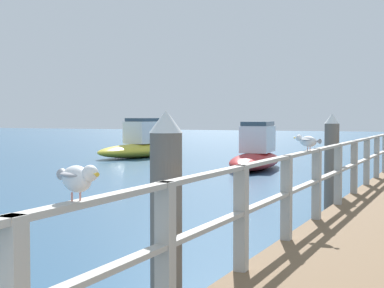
% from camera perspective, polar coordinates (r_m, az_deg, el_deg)
% --- Properties ---
extents(pier_railing, '(0.12, 23.25, 1.04)m').
position_cam_1_polar(pier_railing, '(12.43, 14.79, -1.50)').
color(pier_railing, '#B2ADA3').
rests_on(pier_railing, pier_deck).
extents(dock_piling_near, '(0.29, 0.29, 2.02)m').
position_cam_1_polar(dock_piling_near, '(5.39, -2.42, -7.49)').
color(dock_piling_near, '#6B6056').
rests_on(dock_piling_near, ground_plane).
extents(dock_piling_far, '(0.29, 0.29, 2.02)m').
position_cam_1_polar(dock_piling_far, '(12.21, 12.81, -1.90)').
color(dock_piling_far, '#6B6056').
rests_on(dock_piling_far, ground_plane).
extents(seagull_foreground, '(0.43, 0.29, 0.21)m').
position_cam_1_polar(seagull_foreground, '(3.50, -10.58, -3.06)').
color(seagull_foreground, white).
rests_on(seagull_foreground, pier_railing).
extents(seagull_background, '(0.44, 0.27, 0.21)m').
position_cam_1_polar(seagull_background, '(8.64, 10.69, 0.29)').
color(seagull_background, white).
rests_on(seagull_background, pier_railing).
extents(boat_1, '(2.19, 5.21, 1.76)m').
position_cam_1_polar(boat_1, '(22.90, 5.95, -0.86)').
color(boat_1, red).
rests_on(boat_1, ground_plane).
extents(boat_2, '(2.80, 5.82, 1.86)m').
position_cam_1_polar(boat_2, '(29.50, -4.64, -0.01)').
color(boat_2, gold).
rests_on(boat_2, ground_plane).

